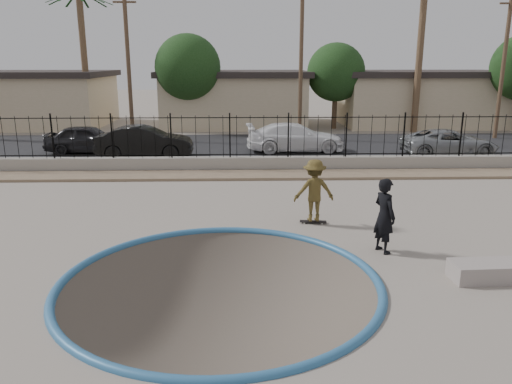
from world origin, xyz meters
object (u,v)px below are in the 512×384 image
Objects in this scene: car_b at (145,142)px; car_c at (295,137)px; concrete_ledge at (488,271)px; car_a at (88,139)px; skateboard at (313,222)px; car_d at (449,143)px; videographer at (384,216)px; skater at (314,194)px.

car_b reaches higher than car_c.
car_a is at bearing 130.19° from concrete_ledge.
skateboard is 0.50× the size of concrete_ledge.
car_d is (7.55, -1.37, -0.08)m from car_c.
concrete_ledge is 20.44m from car_a.
car_b reaches higher than concrete_ledge.
car_b is at bearing 97.22° from car_c.
videographer reaches higher than car_d.
car_c is (0.70, 11.77, 0.71)m from skateboard.
skateboard is 15.29m from car_a.
videographer is 0.40× the size of car_d.
videographer is at bearing 117.81° from skater.
car_d is at bearing -91.38° from car_b.
skateboard is 13.29m from car_d.
car_b reaches higher than skateboard.
skateboard is 12.46m from car_b.
car_b is at bearing -111.80° from car_a.
videographer reaches higher than car_a.
videographer is (1.42, -2.28, 0.89)m from skateboard.
concrete_ledge is 0.38× the size of car_a.
car_a is (-11.33, 13.89, -0.19)m from videographer.
car_a is 0.91× the size of car_b.
car_a is at bearing 87.76° from car_c.
videographer is 2.63m from concrete_ledge.
car_b is (-10.08, 14.39, 0.60)m from concrete_ledge.
car_c is at bearing 77.31° from car_d.
car_c is (-0.71, 14.05, -0.18)m from videographer.
car_d reaches higher than skateboard.
car_d is at bearing -94.27° from car_a.
skateboard is at bearing 173.46° from car_c.
car_a is (-13.18, 15.60, 0.56)m from concrete_ledge.
videographer reaches higher than car_c.
skateboard is at bearing 85.96° from skater.
car_b is at bearing -60.79° from skater.
car_c is at bearing -89.58° from car_a.
car_a is at bearing -53.54° from skater.
videographer is at bearing 149.29° from car_d.
skater is 15.27m from car_a.
concrete_ledge is at bearing 125.23° from skater.
concrete_ledge is 0.35× the size of car_b.
videographer is 14.07m from car_c.
car_b is (-6.82, 10.40, -0.11)m from skater.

